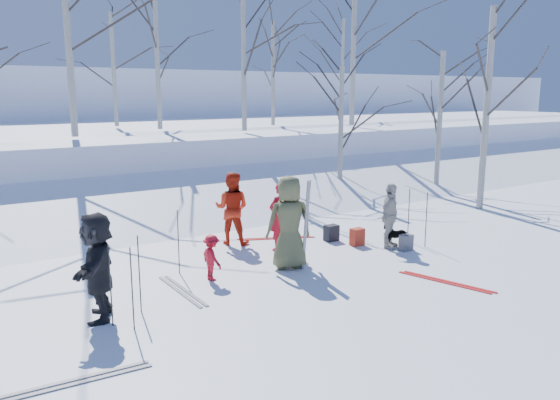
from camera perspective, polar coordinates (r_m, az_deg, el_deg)
ground at (r=11.34m, az=4.23°, el=-7.70°), size 120.00×120.00×0.00m
snow_ramp at (r=17.17m, az=-10.19°, el=-0.78°), size 70.00×9.49×4.12m
snow_plateau at (r=26.44m, az=-18.97°, el=4.83°), size 70.00×18.00×2.20m
far_hill at (r=46.96m, az=-25.71°, el=8.10°), size 90.00×30.00×6.00m
skier_olive_center at (r=11.42m, az=0.96°, el=-2.36°), size 1.12×0.91×1.98m
skier_red_north at (r=12.73m, az=-0.00°, el=-1.76°), size 0.61×0.42×1.62m
skier_redor_behind at (r=13.32m, az=-5.05°, el=-0.88°), size 1.09×1.08×1.78m
skier_red_seated at (r=10.91m, az=-7.14°, el=-5.98°), size 0.38×0.61×0.92m
skier_cream_east at (r=13.20m, az=11.41°, el=-1.65°), size 0.99×0.75×1.56m
skier_grey_west at (r=9.39m, az=-18.53°, el=-6.57°), size 1.12×1.74×1.80m
dog at (r=13.49m, az=12.10°, el=-3.61°), size 0.66×0.68×0.55m
upright_ski_left at (r=11.34m, az=2.69°, el=-2.67°), size 0.11×0.17×1.90m
upright_ski_right at (r=11.45m, az=2.74°, el=-2.54°), size 0.09×0.23×1.89m
ski_pair_a at (r=7.86m, az=-20.42°, el=-17.31°), size 0.44×1.93×0.02m
ski_pair_b at (r=11.30m, az=16.93°, el=-8.19°), size 1.18×2.00×0.02m
ski_pair_c at (r=10.53m, az=-10.19°, el=-9.32°), size 0.20×1.90×0.02m
ski_pair_d at (r=13.93m, az=-0.41°, el=-4.01°), size 1.62×2.05×0.02m
ski_pole_a at (r=8.88m, az=-15.20°, el=-8.95°), size 0.02×0.02×1.34m
ski_pole_b at (r=13.88m, az=13.29°, el=-1.57°), size 0.02×0.02×1.34m
ski_pole_c at (r=13.49m, az=15.03°, el=-2.02°), size 0.02×0.02×1.34m
ski_pole_d at (r=9.10m, az=-17.29°, el=-8.56°), size 0.02×0.02×1.34m
ski_pole_e at (r=13.60m, az=0.38°, el=-1.52°), size 0.02×0.02×1.34m
ski_pole_f at (r=9.53m, az=-14.48°, el=-7.50°), size 0.02×0.02×1.34m
ski_pole_g at (r=11.32m, az=-10.57°, el=-4.35°), size 0.02×0.02×1.34m
backpack_red at (r=13.42m, az=8.07°, el=-3.84°), size 0.32×0.22×0.42m
backpack_grey at (r=13.20m, az=13.03°, el=-4.36°), size 0.30×0.20×0.38m
backpack_dark at (r=13.75m, az=5.39°, el=-3.44°), size 0.34×0.24×0.40m
birch_plateau_a at (r=25.42m, az=7.73°, el=17.08°), size 6.35×6.35×8.21m
birch_plateau_b at (r=19.76m, az=-21.44°, el=17.70°), size 6.13×6.13×7.91m
birch_plateau_e at (r=30.98m, az=6.54°, el=13.39°), size 4.35×4.35×5.35m
birch_plateau_f at (r=22.66m, az=-12.69°, el=13.86°), size 4.26×4.26×5.23m
birch_plateau_h at (r=25.14m, az=-16.99°, el=12.86°), size 3.95×3.95×4.79m
birch_plateau_i at (r=24.76m, az=-0.74°, el=13.05°), size 3.76×3.76×4.52m
birch_plateau_j at (r=21.34m, az=-3.83°, el=14.94°), size 4.60×4.60×5.72m
birch_edge_b at (r=18.25m, az=20.77°, el=8.73°), size 4.94×4.94×6.21m
birch_edge_c at (r=20.98m, az=16.33°, el=7.76°), size 4.19×4.19×5.13m
birch_edge_e at (r=19.29m, az=6.37°, el=6.97°), size 3.77×3.77×4.52m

